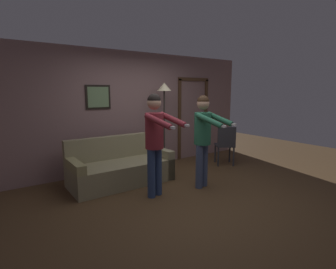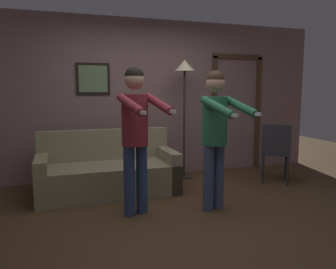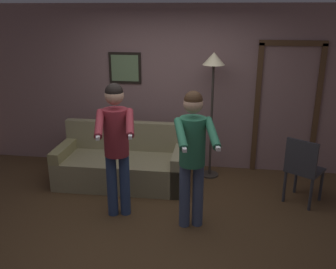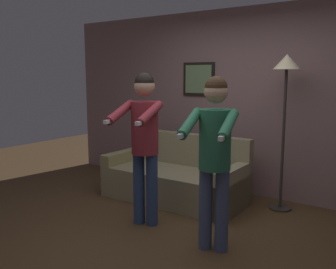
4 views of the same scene
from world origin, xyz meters
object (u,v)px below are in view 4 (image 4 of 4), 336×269
(torchiere_lamp, at_px, (286,82))
(person_standing_right, at_px, (214,148))
(person_standing_left, at_px, (144,134))
(couch, at_px, (176,179))

(torchiere_lamp, height_order, person_standing_right, torchiere_lamp)
(torchiere_lamp, bearing_deg, person_standing_right, -96.53)
(torchiere_lamp, distance_m, person_standing_right, 1.62)
(person_standing_left, bearing_deg, couch, 102.16)
(person_standing_left, distance_m, person_standing_right, 0.94)
(couch, distance_m, person_standing_left, 1.22)
(person_standing_right, bearing_deg, torchiere_lamp, 83.47)
(torchiere_lamp, relative_size, person_standing_right, 1.15)
(person_standing_left, height_order, person_standing_right, person_standing_left)
(couch, xyz_separation_m, torchiere_lamp, (1.30, 0.43, 1.32))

